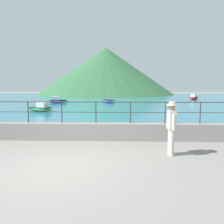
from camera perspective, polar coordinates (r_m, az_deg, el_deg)
name	(u,v)px	position (r m, az deg, el deg)	size (l,w,h in m)	color
ground_plane	(59,167)	(6.79, -12.95, -13.08)	(120.00, 120.00, 0.00)	gray
promenade_wall	(79,131)	(9.71, -8.15, -4.72)	(20.00, 0.56, 0.70)	gray
railing	(79,108)	(9.56, -8.25, 0.92)	(18.44, 0.04, 0.90)	#383330
lake_water	(108,100)	(32.12, -1.05, 2.93)	(64.00, 44.32, 0.06)	teal
hill_main	(106,71)	(51.16, -1.62, 10.08)	(29.65, 29.65, 10.11)	#33663D
person_walking	(171,125)	(7.67, 14.51, -3.24)	(0.38, 0.57, 1.75)	beige
boat_0	(57,101)	(28.03, -13.36, 2.75)	(2.46, 1.49, 0.76)	#2D4C9E
boat_3	(194,98)	(35.36, 19.62, 3.38)	(2.06, 2.40, 0.76)	red
boat_4	(109,101)	(27.68, -0.82, 2.76)	(1.97, 2.43, 1.99)	#2D4C9E
boat_5	(41,108)	(19.66, -17.29, 0.89)	(2.47, 1.60, 0.76)	#338C59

